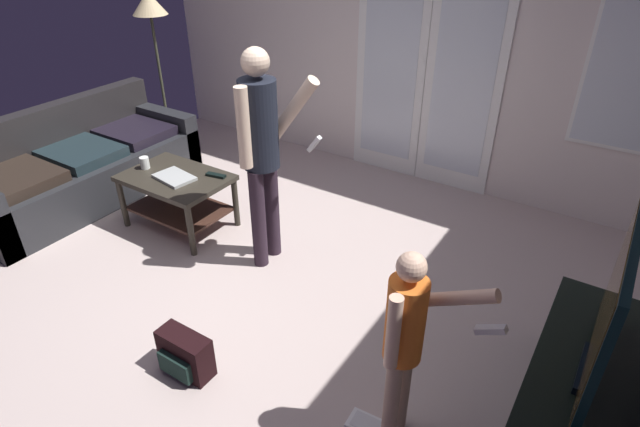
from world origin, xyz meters
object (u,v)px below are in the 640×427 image
at_px(leather_couch, 81,168).
at_px(tv_stand, 573,408).
at_px(backpack, 185,354).
at_px(cup_near_edge, 145,163).
at_px(floor_lamp, 150,13).
at_px(flat_screen_tv, 610,311).
at_px(person_child, 406,336).
at_px(tv_remote_black, 216,175).
at_px(person_adult, 262,143).
at_px(coffee_table, 177,190).
at_px(laptop_closed, 174,177).

height_order(leather_couch, tv_stand, leather_couch).
bearing_deg(backpack, cup_near_edge, 144.01).
bearing_deg(floor_lamp, flat_screen_tv, -19.66).
bearing_deg(tv_stand, person_child, -150.23).
bearing_deg(backpack, person_child, 13.34).
xyz_separation_m(tv_stand, tv_remote_black, (-2.89, 0.61, 0.24)).
relative_size(leather_couch, flat_screen_tv, 2.21).
relative_size(tv_stand, floor_lamp, 0.87).
height_order(tv_stand, backpack, tv_stand).
height_order(tv_stand, cup_near_edge, cup_near_edge).
bearing_deg(tv_remote_black, cup_near_edge, -171.60).
bearing_deg(floor_lamp, person_adult, -26.83).
bearing_deg(leather_couch, floor_lamp, 102.52).
distance_m(coffee_table, laptop_closed, 0.15).
bearing_deg(person_adult, person_child, -30.15).
height_order(floor_lamp, cup_near_edge, floor_lamp).
bearing_deg(flat_screen_tv, laptop_closed, 172.87).
xyz_separation_m(person_adult, person_child, (1.52, -0.88, -0.28)).
bearing_deg(backpack, flat_screen_tv, 20.10).
height_order(leather_couch, person_adult, person_adult).
bearing_deg(cup_near_edge, person_adult, 2.52).
xyz_separation_m(leather_couch, tv_remote_black, (1.45, 0.28, 0.20)).
xyz_separation_m(person_child, tv_remote_black, (-2.15, 1.03, -0.20)).
distance_m(coffee_table, person_child, 2.61).
distance_m(coffee_table, tv_remote_black, 0.37).
relative_size(person_adult, floor_lamp, 0.99).
xyz_separation_m(leather_couch, floor_lamp, (-0.30, 1.34, 1.14)).
relative_size(leather_couch, backpack, 6.36).
relative_size(leather_couch, tv_stand, 1.48).
distance_m(tv_stand, laptop_closed, 3.18).
relative_size(floor_lamp, tv_remote_black, 9.64).
distance_m(laptop_closed, cup_near_edge, 0.35).
relative_size(coffee_table, tv_remote_black, 5.08).
height_order(flat_screen_tv, laptop_closed, flat_screen_tv).
height_order(tv_stand, floor_lamp, floor_lamp).
height_order(person_adult, cup_near_edge, person_adult).
relative_size(person_adult, laptop_closed, 4.98).
bearing_deg(person_adult, leather_couch, -176.38).
bearing_deg(tv_remote_black, flat_screen_tv, -22.26).
distance_m(person_child, backpack, 1.37).
distance_m(leather_couch, person_adult, 2.20).
height_order(backpack, laptop_closed, laptop_closed).
height_order(backpack, tv_remote_black, tv_remote_black).
bearing_deg(person_child, person_adult, 149.85).
xyz_separation_m(leather_couch, coffee_table, (1.16, 0.11, 0.06)).
distance_m(flat_screen_tv, person_adult, 2.30).
distance_m(person_adult, laptop_closed, 1.02).
distance_m(floor_lamp, laptop_closed, 2.17).
bearing_deg(leather_couch, laptop_closed, 3.52).
bearing_deg(person_child, tv_remote_black, 154.36).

